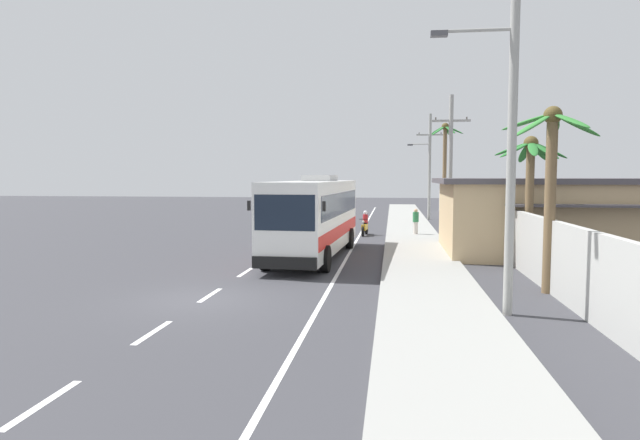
{
  "coord_description": "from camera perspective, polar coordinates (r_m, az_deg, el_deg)",
  "views": [
    {
      "loc": [
        5.57,
        -15.61,
        3.67
      ],
      "look_at": [
        2.32,
        9.03,
        1.7
      ],
      "focal_mm": 30.93,
      "sensor_mm": 36.0,
      "label": 1
    }
  ],
  "objects": [
    {
      "name": "ground_plane",
      "position": [
        16.98,
        -11.96,
        -8.05
      ],
      "size": [
        160.0,
        160.0,
        0.0
      ],
      "primitive_type": "plane",
      "color": "#3A3A3F"
    },
    {
      "name": "sidewalk_kerb",
      "position": [
        25.89,
        10.18,
        -3.53
      ],
      "size": [
        3.2,
        90.0,
        0.14
      ],
      "primitive_type": "cube",
      "color": "#999993",
      "rests_on": "ground"
    },
    {
      "name": "lane_markings",
      "position": [
        30.29,
        1.22,
        -2.42
      ],
      "size": [
        3.7,
        71.0,
        0.01
      ],
      "color": "white",
      "rests_on": "ground"
    },
    {
      "name": "boundary_wall",
      "position": [
        30.14,
        17.09,
        -0.46
      ],
      "size": [
        0.24,
        60.0,
        2.3
      ],
      "primitive_type": "cube",
      "color": "#B2B2AD",
      "rests_on": "ground"
    },
    {
      "name": "coach_bus_foreground",
      "position": [
        24.98,
        -0.57,
        0.57
      ],
      "size": [
        3.28,
        11.23,
        3.74
      ],
      "color": "white",
      "rests_on": "ground"
    },
    {
      "name": "motorcycle_beside_bus",
      "position": [
        34.54,
        4.67,
        -0.53
      ],
      "size": [
        0.56,
        1.96,
        1.54
      ],
      "color": "black",
      "rests_on": "ground"
    },
    {
      "name": "pedestrian_near_kerb",
      "position": [
        34.27,
        9.87,
        -0.09
      ],
      "size": [
        0.36,
        0.36,
        1.56
      ],
      "rotation": [
        0.0,
        0.0,
        5.89
      ],
      "color": "beige",
      "rests_on": "sidewalk_kerb"
    },
    {
      "name": "utility_pole_nearest",
      "position": [
        15.33,
        19.1,
        11.39
      ],
      "size": [
        3.35,
        0.24,
        10.48
      ],
      "color": "#9E9E99",
      "rests_on": "ground"
    },
    {
      "name": "utility_pole_mid",
      "position": [
        31.4,
        13.33,
        5.44
      ],
      "size": [
        2.08,
        0.24,
        8.13
      ],
      "color": "#9E9E99",
      "rests_on": "ground"
    },
    {
      "name": "utility_pole_far",
      "position": [
        47.68,
        11.2,
        5.71
      ],
      "size": [
        3.01,
        0.24,
        8.93
      ],
      "color": "#9E9E99",
      "rests_on": "ground"
    },
    {
      "name": "palm_nearest",
      "position": [
        18.59,
        22.78,
        5.01
      ],
      "size": [
        2.95,
        2.98,
        5.83
      ],
      "color": "brown",
      "rests_on": "ground"
    },
    {
      "name": "palm_second",
      "position": [
        43.42,
        12.8,
        6.5
      ],
      "size": [
        2.55,
        2.55,
        7.75
      ],
      "color": "brown",
      "rests_on": "ground"
    },
    {
      "name": "palm_third",
      "position": [
        23.27,
        20.92,
        4.39
      ],
      "size": [
        2.77,
        2.78,
        5.25
      ],
      "color": "brown",
      "rests_on": "ground"
    },
    {
      "name": "roadside_building",
      "position": [
        28.48,
        26.83,
        0.29
      ],
      "size": [
        14.67,
        7.81,
        3.58
      ],
      "color": "tan",
      "rests_on": "ground"
    }
  ]
}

